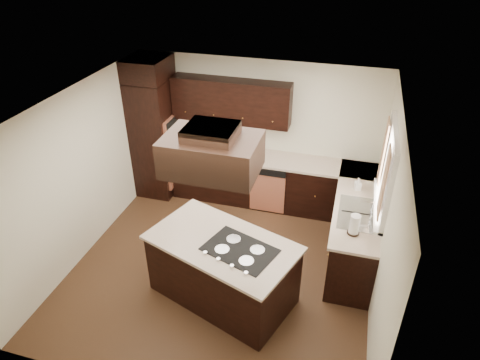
# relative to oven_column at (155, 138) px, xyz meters

# --- Properties ---
(floor) EXTENTS (4.20, 4.20, 0.02)m
(floor) POSITION_rel_oven_column_xyz_m (1.78, -1.71, -1.07)
(floor) COLOR brown
(floor) RESTS_ON ground
(ceiling) EXTENTS (4.20, 4.20, 0.02)m
(ceiling) POSITION_rel_oven_column_xyz_m (1.78, -1.71, 1.45)
(ceiling) COLOR silver
(ceiling) RESTS_ON ground
(wall_back) EXTENTS (4.20, 0.02, 2.50)m
(wall_back) POSITION_rel_oven_column_xyz_m (1.78, 0.40, 0.19)
(wall_back) COLOR #EDE9CC
(wall_back) RESTS_ON ground
(wall_front) EXTENTS (4.20, 0.02, 2.50)m
(wall_front) POSITION_rel_oven_column_xyz_m (1.78, -3.81, 0.19)
(wall_front) COLOR #EDE9CC
(wall_front) RESTS_ON ground
(wall_left) EXTENTS (0.02, 4.20, 2.50)m
(wall_left) POSITION_rel_oven_column_xyz_m (-0.33, -1.71, 0.19)
(wall_left) COLOR #EDE9CC
(wall_left) RESTS_ON ground
(wall_right) EXTENTS (0.02, 4.20, 2.50)m
(wall_right) POSITION_rel_oven_column_xyz_m (3.88, -1.71, 0.19)
(wall_right) COLOR #EDE9CC
(wall_right) RESTS_ON ground
(oven_column) EXTENTS (0.65, 0.75, 2.12)m
(oven_column) POSITION_rel_oven_column_xyz_m (0.00, 0.00, 0.00)
(oven_column) COLOR black
(oven_column) RESTS_ON floor
(wall_oven_face) EXTENTS (0.05, 0.62, 0.78)m
(wall_oven_face) POSITION_rel_oven_column_xyz_m (0.35, 0.00, 0.06)
(wall_oven_face) COLOR #C36E50
(wall_oven_face) RESTS_ON oven_column
(base_cabinets_back) EXTENTS (2.93, 0.60, 0.88)m
(base_cabinets_back) POSITION_rel_oven_column_xyz_m (1.81, 0.09, -0.62)
(base_cabinets_back) COLOR black
(base_cabinets_back) RESTS_ON floor
(base_cabinets_right) EXTENTS (0.60, 2.40, 0.88)m
(base_cabinets_right) POSITION_rel_oven_column_xyz_m (3.58, -0.80, -0.62)
(base_cabinets_right) COLOR black
(base_cabinets_right) RESTS_ON floor
(countertop_back) EXTENTS (2.93, 0.63, 0.04)m
(countertop_back) POSITION_rel_oven_column_xyz_m (1.81, 0.08, -0.16)
(countertop_back) COLOR beige
(countertop_back) RESTS_ON base_cabinets_back
(countertop_right) EXTENTS (0.63, 2.40, 0.04)m
(countertop_right) POSITION_rel_oven_column_xyz_m (3.56, -0.80, -0.16)
(countertop_right) COLOR beige
(countertop_right) RESTS_ON base_cabinets_right
(upper_cabinets) EXTENTS (2.00, 0.34, 0.72)m
(upper_cabinets) POSITION_rel_oven_column_xyz_m (1.34, 0.23, 0.75)
(upper_cabinets) COLOR black
(upper_cabinets) RESTS_ON wall_back
(dishwasher_front) EXTENTS (0.60, 0.05, 0.72)m
(dishwasher_front) POSITION_rel_oven_column_xyz_m (2.10, -0.20, -0.66)
(dishwasher_front) COLOR #C36E50
(dishwasher_front) RESTS_ON floor
(window_frame) EXTENTS (0.06, 1.32, 1.12)m
(window_frame) POSITION_rel_oven_column_xyz_m (3.85, -1.16, 0.59)
(window_frame) COLOR white
(window_frame) RESTS_ON wall_right
(window_pane) EXTENTS (0.00, 1.20, 1.00)m
(window_pane) POSITION_rel_oven_column_xyz_m (3.87, -1.16, 0.59)
(window_pane) COLOR white
(window_pane) RESTS_ON wall_right
(curtain_left) EXTENTS (0.02, 0.34, 0.90)m
(curtain_left) POSITION_rel_oven_column_xyz_m (3.79, -1.57, 0.64)
(curtain_left) COLOR beige
(curtain_left) RESTS_ON wall_right
(curtain_right) EXTENTS (0.02, 0.34, 0.90)m
(curtain_right) POSITION_rel_oven_column_xyz_m (3.79, -0.74, 0.64)
(curtain_right) COLOR beige
(curtain_right) RESTS_ON wall_right
(sink_rim) EXTENTS (0.52, 0.84, 0.01)m
(sink_rim) POSITION_rel_oven_column_xyz_m (3.58, -1.16, -0.14)
(sink_rim) COLOR silver
(sink_rim) RESTS_ON countertop_right
(island) EXTENTS (2.03, 1.53, 0.88)m
(island) POSITION_rel_oven_column_xyz_m (1.96, -2.24, -0.62)
(island) COLOR black
(island) RESTS_ON floor
(island_top) EXTENTS (2.11, 1.61, 0.04)m
(island_top) POSITION_rel_oven_column_xyz_m (1.96, -2.24, -0.16)
(island_top) COLOR beige
(island_top) RESTS_ON island
(cooktop) EXTENTS (0.99, 0.82, 0.01)m
(cooktop) POSITION_rel_oven_column_xyz_m (2.22, -2.33, -0.13)
(cooktop) COLOR black
(cooktop) RESTS_ON island_top
(range_hood) EXTENTS (1.05, 0.72, 0.42)m
(range_hood) POSITION_rel_oven_column_xyz_m (1.88, -2.25, 1.10)
(range_hood) COLOR black
(range_hood) RESTS_ON ceiling
(hood_duct) EXTENTS (0.55, 0.50, 0.13)m
(hood_duct) POSITION_rel_oven_column_xyz_m (1.88, -2.25, 1.38)
(hood_duct) COLOR black
(hood_duct) RESTS_ON ceiling
(blender_base) EXTENTS (0.15, 0.15, 0.10)m
(blender_base) POSITION_rel_oven_column_xyz_m (0.61, 0.10, -0.09)
(blender_base) COLOR silver
(blender_base) RESTS_ON countertop_back
(blender_pitcher) EXTENTS (0.13, 0.13, 0.26)m
(blender_pitcher) POSITION_rel_oven_column_xyz_m (0.61, 0.10, 0.09)
(blender_pitcher) COLOR silver
(blender_pitcher) RESTS_ON blender_base
(spice_rack) EXTENTS (0.38, 0.24, 0.31)m
(spice_rack) POSITION_rel_oven_column_xyz_m (1.29, 0.04, 0.02)
(spice_rack) COLOR black
(spice_rack) RESTS_ON countertop_back
(mixing_bowl) EXTENTS (0.36, 0.36, 0.07)m
(mixing_bowl) POSITION_rel_oven_column_xyz_m (0.42, 0.09, -0.10)
(mixing_bowl) COLOR white
(mixing_bowl) RESTS_ON countertop_back
(soap_bottle) EXTENTS (0.11, 0.12, 0.20)m
(soap_bottle) POSITION_rel_oven_column_xyz_m (3.54, -0.53, -0.04)
(soap_bottle) COLOR white
(soap_bottle) RESTS_ON countertop_right
(paper_towel) EXTENTS (0.17, 0.17, 0.28)m
(paper_towel) POSITION_rel_oven_column_xyz_m (3.53, -1.62, 0.00)
(paper_towel) COLOR white
(paper_towel) RESTS_ON countertop_right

